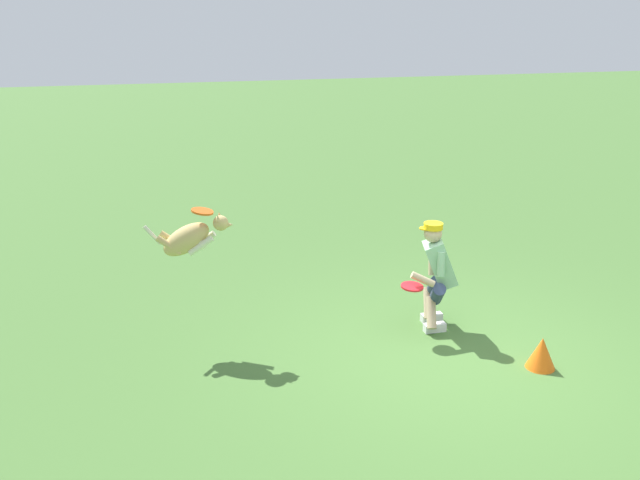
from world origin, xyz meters
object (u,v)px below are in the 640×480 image
object	(u,v)px
frisbee_flying	(202,211)
frisbee_held	(412,286)
training_cone	(541,353)
person	(436,272)
dog	(190,238)

from	to	relation	value
frisbee_flying	frisbee_held	bearing A→B (deg)	167.12
frisbee_held	training_cone	xyz separation A→B (m)	(-1.05, 1.07, -0.44)
person	dog	distance (m)	2.85
dog	frisbee_held	distance (m)	2.55
frisbee_flying	training_cone	xyz separation A→B (m)	(-3.32, 1.59, -1.35)
person	training_cone	bearing A→B (deg)	135.43
dog	frisbee_flying	world-z (taller)	frisbee_flying
frisbee_held	dog	bearing A→B (deg)	-12.87
dog	frisbee_flying	bearing A→B (deg)	2.69
person	frisbee_held	bearing A→B (deg)	38.35
person	dog	bearing A→B (deg)	7.54
frisbee_held	training_cone	distance (m)	1.56
frisbee_flying	training_cone	size ratio (longest dim) A/B	0.70
frisbee_held	training_cone	size ratio (longest dim) A/B	0.75
dog	frisbee_held	xyz separation A→B (m)	(-2.42, 0.55, -0.61)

